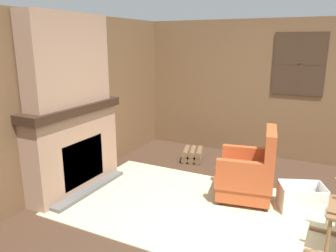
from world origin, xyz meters
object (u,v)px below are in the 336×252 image
Objects in this scene: storage_case at (86,95)px; armchair at (249,174)px; firewood_stack at (192,154)px; laundry_basket at (301,198)px; oil_lamp_vase at (53,101)px.

armchair is at bearing 10.16° from storage_case.
armchair is 4.71× the size of storage_case.
armchair is 1.59m from firewood_stack.
armchair is at bearing -178.57° from laundry_basket.
oil_lamp_vase reaches higher than firewood_stack.
storage_case reaches higher than firewood_stack.
laundry_basket is at bearing 171.59° from armchair.
storage_case is (-2.88, -0.42, 1.10)m from laundry_basket.
oil_lamp_vase is at bearing -117.37° from firewood_stack.
laundry_basket is 2.58× the size of oil_lamp_vase.
storage_case reaches higher than laundry_basket.
oil_lamp_vase reaches higher than laundry_basket.
oil_lamp_vase is 0.60m from storage_case.
armchair is at bearing 24.11° from oil_lamp_vase.
armchair reaches higher than firewood_stack.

